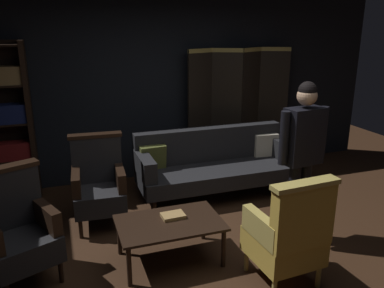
% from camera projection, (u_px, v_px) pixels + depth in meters
% --- Properties ---
extents(ground_plane, '(10.00, 10.00, 0.00)m').
position_uv_depth(ground_plane, '(218.00, 256.00, 3.91)').
color(ground_plane, '#331E11').
extents(back_wall, '(7.20, 0.10, 2.80)m').
position_uv_depth(back_wall, '(155.00, 84.00, 5.72)').
color(back_wall, black).
rests_on(back_wall, ground_plane).
extents(folding_screen, '(1.67, 0.26, 1.90)m').
position_uv_depth(folding_screen, '(238.00, 109.00, 6.03)').
color(folding_screen, black).
rests_on(folding_screen, ground_plane).
extents(velvet_couch, '(2.12, 0.78, 0.88)m').
position_uv_depth(velvet_couch, '(215.00, 162.00, 5.27)').
color(velvet_couch, black).
rests_on(velvet_couch, ground_plane).
extents(coffee_table, '(1.00, 0.64, 0.42)m').
position_uv_depth(coffee_table, '(170.00, 226.00, 3.75)').
color(coffee_table, black).
rests_on(coffee_table, ground_plane).
extents(armchair_gilt_accent, '(0.62, 0.61, 1.04)m').
position_uv_depth(armchair_gilt_accent, '(289.00, 234.00, 3.38)').
color(armchair_gilt_accent, tan).
rests_on(armchair_gilt_accent, ground_plane).
extents(armchair_wing_left, '(0.62, 0.61, 1.04)m').
position_uv_depth(armchair_wing_left, '(99.00, 184.00, 4.44)').
color(armchair_wing_left, black).
rests_on(armchair_wing_left, ground_plane).
extents(armchair_wing_right, '(0.76, 0.76, 1.04)m').
position_uv_depth(armchair_wing_right, '(17.00, 230.00, 3.45)').
color(armchair_wing_right, black).
rests_on(armchair_wing_right, ground_plane).
extents(standing_figure, '(0.59, 0.26, 1.70)m').
position_uv_depth(standing_figure, '(303.00, 148.00, 3.97)').
color(standing_figure, black).
rests_on(standing_figure, ground_plane).
extents(book_tan_leather, '(0.23, 0.17, 0.03)m').
position_uv_depth(book_tan_leather, '(173.00, 216.00, 3.82)').
color(book_tan_leather, '#9E7A47').
rests_on(book_tan_leather, coffee_table).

